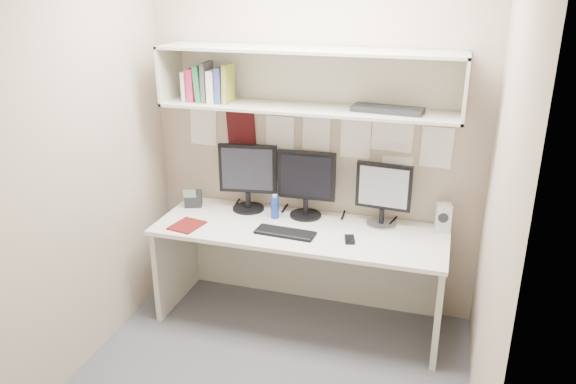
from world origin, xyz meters
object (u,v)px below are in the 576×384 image
(monitor_center, at_px, (306,182))
(maroon_notebook, at_px, (187,225))
(monitor_left, at_px, (248,175))
(monitor_right, at_px, (383,192))
(speaker, at_px, (443,218))
(desk_phone, at_px, (193,199))
(desk, at_px, (299,274))
(keyboard, at_px, (285,233))

(monitor_center, distance_m, maroon_notebook, 0.89)
(monitor_left, relative_size, monitor_right, 1.12)
(speaker, distance_m, desk_phone, 1.82)
(monitor_left, xyz_separation_m, monitor_right, (0.99, 0.00, -0.03))
(speaker, bearing_deg, desk_phone, 173.89)
(maroon_notebook, bearing_deg, speaker, 24.55)
(desk, relative_size, desk_phone, 13.10)
(keyboard, relative_size, desk_phone, 2.65)
(monitor_right, bearing_deg, maroon_notebook, -157.07)
(maroon_notebook, distance_m, desk_phone, 0.38)
(monitor_left, bearing_deg, desk, -34.28)
(monitor_left, relative_size, keyboard, 1.23)
(monitor_left, height_order, desk_phone, monitor_left)
(monitor_center, xyz_separation_m, keyboard, (-0.05, -0.34, -0.25))
(monitor_center, distance_m, keyboard, 0.43)
(monitor_center, bearing_deg, monitor_right, -1.59)
(desk_phone, bearing_deg, monitor_center, -16.33)
(maroon_notebook, xyz_separation_m, desk_phone, (-0.12, 0.36, 0.05))
(speaker, xyz_separation_m, maroon_notebook, (-1.70, -0.43, -0.09))
(keyboard, distance_m, maroon_notebook, 0.69)
(desk, bearing_deg, speaker, 13.81)
(monitor_left, distance_m, maroon_notebook, 0.58)
(monitor_right, bearing_deg, monitor_center, -175.09)
(desk, bearing_deg, keyboard, -118.37)
(desk, height_order, speaker, speaker)
(desk, distance_m, keyboard, 0.40)
(monitor_left, bearing_deg, speaker, -8.15)
(monitor_right, bearing_deg, speaker, 6.52)
(monitor_left, height_order, speaker, monitor_left)
(desk, bearing_deg, maroon_notebook, -165.24)
(keyboard, bearing_deg, monitor_center, 85.11)
(maroon_notebook, relative_size, desk_phone, 1.48)
(monitor_center, bearing_deg, desk_phone, -177.41)
(maroon_notebook, bearing_deg, monitor_left, 64.63)
(desk_phone, bearing_deg, keyboard, -39.69)
(monitor_left, xyz_separation_m, speaker, (1.40, 0.01, -0.17))
(monitor_left, bearing_deg, desk_phone, 179.87)
(speaker, distance_m, maroon_notebook, 1.75)
(keyboard, bearing_deg, monitor_left, 142.02)
(desk, distance_m, monitor_right, 0.83)
(monitor_right, bearing_deg, keyboard, -145.08)
(desk, xyz_separation_m, desk_phone, (-0.88, 0.16, 0.42))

